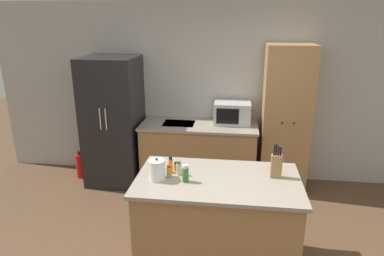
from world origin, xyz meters
The scene contains 14 objects.
wall_back centered at (0.00, 2.33, 1.30)m, with size 7.20×0.06×2.60m.
refrigerator centered at (-1.68, 1.93, 0.93)m, with size 0.76×0.77×1.86m.
back_counter centered at (-0.44, 1.97, 0.47)m, with size 1.66×0.70×0.93m.
pantry_cabinet centered at (0.76, 2.02, 1.02)m, with size 0.63×0.59×2.05m.
kitchen_island centered at (-0.07, 0.25, 0.48)m, with size 1.53×0.89×0.95m.
microwave centered at (0.03, 2.08, 1.08)m, with size 0.51×0.41×0.31m.
knife_block centered at (0.47, 0.34, 1.07)m, with size 0.10×0.06×0.33m.
spice_bottle_tall_dark centered at (-0.52, 0.22, 1.00)m, with size 0.05×0.05×0.12m.
spice_bottle_short_red centered at (-0.36, 0.14, 1.03)m, with size 0.06×0.06×0.17m.
spice_bottle_amber_oil centered at (-0.53, 0.31, 1.03)m, with size 0.04×0.04×0.17m.
spice_bottle_green_herb centered at (-0.44, 0.27, 1.01)m, with size 0.05×0.05×0.14m.
spice_bottle_pale_salt centered at (-0.48, 0.37, 0.99)m, with size 0.05×0.05×0.08m.
kettle centered at (-0.62, 0.15, 1.04)m, with size 0.15×0.15×0.22m.
fire_extinguisher centered at (-2.27, 1.93, 0.19)m, with size 0.14×0.14×0.43m.
Camera 1 is at (0.07, -2.64, 2.39)m, focal length 32.00 mm.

